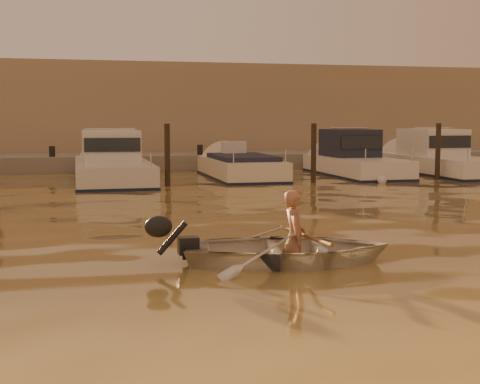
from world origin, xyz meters
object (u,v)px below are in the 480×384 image
object	(u,v)px
moored_boat_2	(112,163)
moored_boat_5	(441,158)
dinghy	(288,250)
moored_boat_4	(355,159)
moored_boat_3	(241,172)
waterfront_building	(137,114)
person	(294,237)

from	to	relation	value
moored_boat_2	moored_boat_5	bearing A→B (deg)	0.00
dinghy	moored_boat_5	distance (m)	18.00
moored_boat_2	moored_boat_4	xyz separation A→B (m)	(9.15, 0.00, 0.00)
moored_boat_3	waterfront_building	xyz separation A→B (m)	(-2.78, 11.00, 2.17)
dinghy	moored_boat_5	xyz separation A→B (m)	(10.92, 14.30, 0.42)
person	moored_boat_2	distance (m)	14.46
dinghy	person	xyz separation A→B (m)	(0.10, -0.02, 0.20)
moored_boat_5	moored_boat_3	bearing A→B (deg)	180.00
dinghy	waterfront_building	size ratio (longest dim) A/B	0.07
moored_boat_5	waterfront_building	xyz separation A→B (m)	(-10.92, 11.00, 1.77)
dinghy	moored_boat_2	distance (m)	14.43
moored_boat_3	moored_boat_4	world-z (taller)	moored_boat_4
moored_boat_4	person	bearing A→B (deg)	-116.69
dinghy	moored_boat_5	bearing A→B (deg)	-26.96
person	moored_boat_2	bearing A→B (deg)	18.17
moored_boat_5	waterfront_building	size ratio (longest dim) A/B	0.17
moored_boat_2	dinghy	bearing A→B (deg)	-82.61
dinghy	moored_boat_2	world-z (taller)	moored_boat_2
moored_boat_3	waterfront_building	size ratio (longest dim) A/B	0.14
person	dinghy	bearing A→B (deg)	90.00
person	moored_boat_4	bearing A→B (deg)	-16.28
moored_boat_3	moored_boat_2	bearing A→B (deg)	180.00
moored_boat_5	person	bearing A→B (deg)	-127.08
moored_boat_2	moored_boat_3	distance (m)	4.65
moored_boat_2	moored_boat_4	world-z (taller)	same
waterfront_building	moored_boat_2	bearing A→B (deg)	-99.59
dinghy	moored_boat_4	distance (m)	16.06
moored_boat_5	moored_boat_4	bearing A→B (deg)	180.00
moored_boat_3	moored_boat_5	bearing A→B (deg)	0.00
person	moored_boat_3	size ratio (longest dim) A/B	0.22
moored_boat_3	moored_boat_5	size ratio (longest dim) A/B	0.82
moored_boat_3	person	bearing A→B (deg)	-100.61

